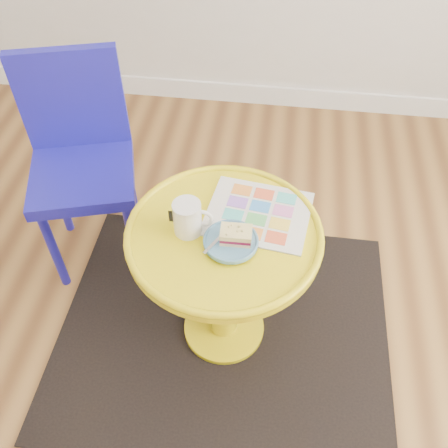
# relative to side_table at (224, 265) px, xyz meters

# --- Properties ---
(floor) EXTENTS (4.00, 4.00, 0.00)m
(floor) POSITION_rel_side_table_xyz_m (-0.07, -0.40, -0.43)
(floor) COLOR brown
(floor) RESTS_ON ground
(room_walls) EXTENTS (4.00, 4.00, 4.00)m
(room_walls) POSITION_rel_side_table_xyz_m (-1.07, 0.60, -0.37)
(room_walls) COLOR silver
(room_walls) RESTS_ON ground
(rug) EXTENTS (1.30, 1.10, 0.01)m
(rug) POSITION_rel_side_table_xyz_m (0.00, -0.00, -0.42)
(rug) COLOR black
(rug) RESTS_ON ground
(side_table) EXTENTS (0.63, 0.63, 0.59)m
(side_table) POSITION_rel_side_table_xyz_m (0.00, 0.00, 0.00)
(side_table) COLOR yellow
(side_table) RESTS_ON ground
(chair) EXTENTS (0.49, 0.49, 0.90)m
(chair) POSITION_rel_side_table_xyz_m (-0.62, 0.41, 0.09)
(chair) COLOR #1C19A2
(chair) RESTS_ON ground
(newspaper) EXTENTS (0.36, 0.32, 0.01)m
(newspaper) POSITION_rel_side_table_xyz_m (0.10, 0.09, 0.17)
(newspaper) COLOR silver
(newspaper) RESTS_ON side_table
(mug) EXTENTS (0.13, 0.09, 0.12)m
(mug) POSITION_rel_side_table_xyz_m (-0.11, -0.01, 0.23)
(mug) COLOR white
(mug) RESTS_ON side_table
(plate) EXTENTS (0.17, 0.17, 0.02)m
(plate) POSITION_rel_side_table_xyz_m (0.03, -0.05, 0.18)
(plate) COLOR teal
(plate) RESTS_ON newspaper
(cake_slice) EXTENTS (0.10, 0.07, 0.04)m
(cake_slice) POSITION_rel_side_table_xyz_m (0.04, -0.04, 0.21)
(cake_slice) COLOR #D3BC8C
(cake_slice) RESTS_ON plate
(fork) EXTENTS (0.08, 0.13, 0.00)m
(fork) POSITION_rel_side_table_xyz_m (-0.01, -0.05, 0.19)
(fork) COLOR silver
(fork) RESTS_ON plate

